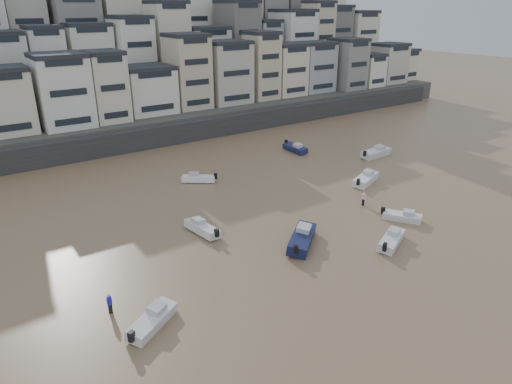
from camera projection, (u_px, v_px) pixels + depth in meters
harbor_wall at (162, 135)px, 78.41m from camera, size 140.00×3.00×3.50m
hillside at (106, 48)px, 106.82m from camera, size 141.04×66.00×50.00m
boat_a at (392, 238)px, 45.85m from camera, size 5.51×3.74×1.44m
boat_j at (152, 319)px, 34.12m from camera, size 5.25×4.14×1.40m
boat_i at (295, 147)px, 75.09m from camera, size 2.02×5.47×1.47m
boat_f at (202, 227)px, 48.24m from camera, size 2.39×5.38×1.42m
boat_d at (366, 177)px, 61.85m from camera, size 6.25×4.02×1.62m
boat_c at (302, 237)px, 45.80m from camera, size 6.48×5.81×1.80m
boat_g at (376, 151)px, 72.62m from camera, size 6.38×2.59×1.70m
boat_h at (199, 177)px, 62.24m from camera, size 4.92×4.27×1.35m
boat_b at (402, 215)px, 51.10m from camera, size 3.68×4.65×1.24m
person_blue at (110, 303)px, 35.60m from camera, size 0.44×0.44×1.74m
person_pink at (363, 199)px, 54.86m from camera, size 0.44×0.44×1.74m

